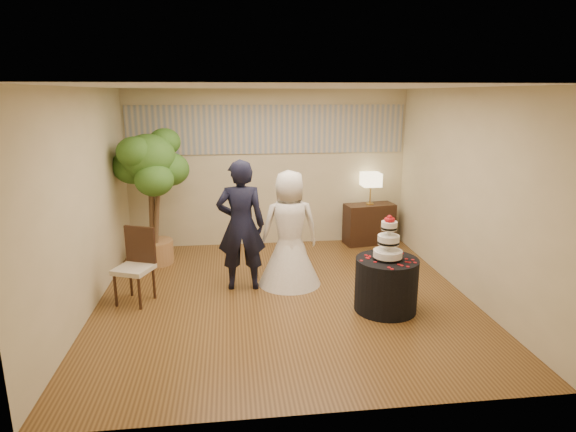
{
  "coord_description": "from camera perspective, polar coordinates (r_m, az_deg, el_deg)",
  "views": [
    {
      "loc": [
        -0.69,
        -6.09,
        2.73
      ],
      "look_at": [
        0.1,
        0.4,
        1.05
      ],
      "focal_mm": 30.0,
      "sensor_mm": 36.0,
      "label": 1
    }
  ],
  "objects": [
    {
      "name": "bride",
      "position": [
        6.9,
        0.19,
        -1.46
      ],
      "size": [
        0.97,
        0.97,
        1.68
      ],
      "primitive_type": "imported",
      "rotation": [
        0.0,
        0.0,
        3.2
      ],
      "color": "white",
      "rests_on": "floor"
    },
    {
      "name": "floor",
      "position": [
        6.71,
        -0.44,
        -9.6
      ],
      "size": [
        5.0,
        5.0,
        0.0
      ],
      "primitive_type": "cube",
      "color": "brown",
      "rests_on": "ground"
    },
    {
      "name": "wedding_cake",
      "position": [
        6.14,
        11.84,
        -2.48
      ],
      "size": [
        0.37,
        0.37,
        0.57
      ],
      "primitive_type": null,
      "color": "white",
      "rests_on": "cake_table"
    },
    {
      "name": "mural_border",
      "position": [
        8.62,
        -2.36,
        10.21
      ],
      "size": [
        4.9,
        0.02,
        0.85
      ],
      "primitive_type": "cube",
      "color": "#9D9C94",
      "rests_on": "wall_back"
    },
    {
      "name": "groom",
      "position": [
        6.75,
        -5.59,
        -1.12
      ],
      "size": [
        0.69,
        0.47,
        1.86
      ],
      "primitive_type": "imported",
      "rotation": [
        0.0,
        0.0,
        3.11
      ],
      "color": "black",
      "rests_on": "floor"
    },
    {
      "name": "wall_left",
      "position": [
        6.49,
        -22.98,
        1.44
      ],
      "size": [
        0.06,
        5.0,
        2.8
      ],
      "primitive_type": "cube",
      "color": "beige",
      "rests_on": "ground"
    },
    {
      "name": "cake_table",
      "position": [
        6.35,
        11.54,
        -7.96
      ],
      "size": [
        0.81,
        0.81,
        0.69
      ],
      "primitive_type": "cylinder",
      "rotation": [
        0.0,
        0.0,
        0.02
      ],
      "color": "black",
      "rests_on": "floor"
    },
    {
      "name": "ficus_tree",
      "position": [
        7.99,
        -15.9,
        2.19
      ],
      "size": [
        1.48,
        1.48,
        2.23
      ],
      "primitive_type": null,
      "rotation": [
        0.0,
        0.0,
        -2.19
      ],
      "color": "#35631F",
      "rests_on": "floor"
    },
    {
      "name": "ceiling",
      "position": [
        6.13,
        -0.5,
        15.07
      ],
      "size": [
        5.0,
        5.0,
        0.0
      ],
      "primitive_type": "cube",
      "color": "white",
      "rests_on": "wall_back"
    },
    {
      "name": "console",
      "position": [
        9.02,
        9.58,
        -0.93
      ],
      "size": [
        0.95,
        0.53,
        0.75
      ],
      "primitive_type": "cube",
      "rotation": [
        0.0,
        0.0,
        0.15
      ],
      "color": "black",
      "rests_on": "floor"
    },
    {
      "name": "side_chair",
      "position": [
        6.69,
        -17.85,
        -5.77
      ],
      "size": [
        0.61,
        0.62,
        1.0
      ],
      "primitive_type": null,
      "rotation": [
        0.0,
        0.0,
        -0.39
      ],
      "color": "black",
      "rests_on": "floor"
    },
    {
      "name": "wall_right",
      "position": [
        7.0,
        20.34,
        2.56
      ],
      "size": [
        0.06,
        5.0,
        2.8
      ],
      "primitive_type": "cube",
      "color": "beige",
      "rests_on": "ground"
    },
    {
      "name": "wall_back",
      "position": [
        8.72,
        -2.32,
        5.62
      ],
      "size": [
        5.0,
        0.06,
        2.8
      ],
      "primitive_type": "cube",
      "color": "beige",
      "rests_on": "ground"
    },
    {
      "name": "table_lamp",
      "position": [
        8.87,
        9.75,
        3.22
      ],
      "size": [
        0.33,
        0.33,
        0.58
      ],
      "primitive_type": null,
      "color": "beige",
      "rests_on": "console"
    },
    {
      "name": "wall_front",
      "position": [
        3.89,
        3.7,
        -5.6
      ],
      "size": [
        5.0,
        0.06,
        2.8
      ],
      "primitive_type": "cube",
      "color": "beige",
      "rests_on": "ground"
    }
  ]
}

